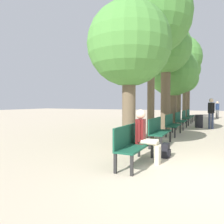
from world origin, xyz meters
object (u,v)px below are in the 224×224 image
Objects in this scene: bench_row_4 at (185,116)px; tree_row_3 at (173,72)px; bench_row_3 at (180,119)px; bench_row_1 at (158,129)px; backpack at (166,151)px; pedestrian_near at (211,111)px; bench_row_5 at (190,115)px; tree_row_4 at (179,58)px; bench_row_2 at (172,123)px; tree_row_6 at (188,71)px; person_seated at (145,134)px; bench_row_0 at (132,142)px; tree_row_2 at (166,50)px; tree_row_0 at (129,46)px; trash_bin at (199,121)px; pedestrian_mid at (217,109)px; tree_row_1 at (151,16)px; tree_row_5 at (184,79)px.

tree_row_3 is (-0.64, -1.52, 2.87)m from bench_row_4.
tree_row_3 is at bearing 118.58° from bench_row_3.
backpack is (0.61, -1.65, -0.36)m from bench_row_1.
pedestrian_near is (1.63, 0.65, 0.45)m from bench_row_3.
tree_row_4 is (-0.64, -1.64, 4.20)m from bench_row_5.
bench_row_2 is 13.08m from tree_row_6.
person_seated is at bearing -84.38° from tree_row_3.
bench_row_0 is 1.26× the size of person_seated.
backpack is (1.25, -6.03, -4.14)m from tree_row_2.
pedestrian_near is at bearing 72.68° from tree_row_0.
backpack is 8.13m from trash_bin.
tree_row_2 reaches higher than bench_row_2.
tree_row_0 is 16.39m from tree_row_6.
tree_row_6 reaches higher than pedestrian_near.
bench_row_3 is 0.36× the size of tree_row_0.
tree_row_4 reaches higher than tree_row_2.
bench_row_4 is 10.45m from person_seated.
backpack is 17.32m from pedestrian_mid.
person_seated is (0.88, -3.76, -4.37)m from tree_row_1.
tree_row_3 is at bearing 177.84° from trash_bin.
pedestrian_mid is (2.04, 10.22, 0.38)m from bench_row_3.
bench_row_5 is at bearing 84.29° from tree_row_2.
tree_row_3 is (0.00, 7.77, 0.16)m from tree_row_0.
pedestrian_mid is (2.04, 15.59, 0.38)m from bench_row_1.
bench_row_1 is at bearing -97.47° from pedestrian_mid.
tree_row_3 is at bearing -90.00° from tree_row_5.
tree_row_3 reaches higher than bench_row_0.
tree_row_1 reaches higher than bench_row_5.
tree_row_6 reaches higher than backpack.
bench_row_3 is 7.77m from person_seated.
bench_row_4 is 9.70m from tree_row_0.
tree_row_6 is (-0.64, 7.05, 4.06)m from bench_row_4.
bench_row_0 is 1.00× the size of bench_row_3.
tree_row_3 is at bearing -112.73° from bench_row_4.
bench_row_2 is 0.35× the size of tree_row_5.
tree_row_6 is at bearing 92.41° from bench_row_1.
tree_row_3 is (0.00, 2.16, -0.91)m from tree_row_2.
tree_row_4 reaches higher than trash_bin.
pedestrian_mid is at bearing 79.33° from tree_row_1.
tree_row_2 is at bearing 97.39° from person_seated.
bench_row_3 reaches higher than backpack.
tree_row_4 is 3.94× the size of pedestrian_mid.
tree_row_0 reaches higher than pedestrian_near.
tree_row_2 is 0.90× the size of tree_row_4.
backpack is at bearing -86.40° from bench_row_4.
pedestrian_mid is at bearing 82.53° from bench_row_1.
tree_row_1 reaches higher than tree_row_5.
pedestrian_mid reaches higher than bench_row_4.
tree_row_3 is at bearing 167.03° from pedestrian_near.
tree_row_3 is 0.78× the size of tree_row_4.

